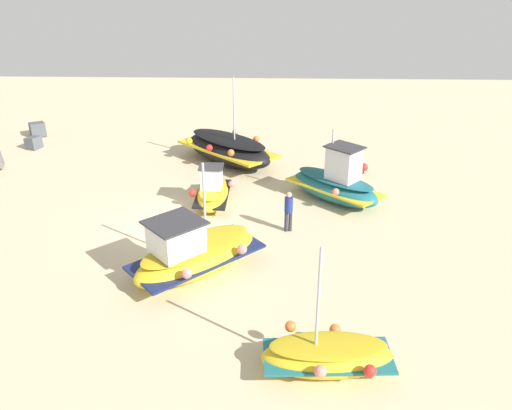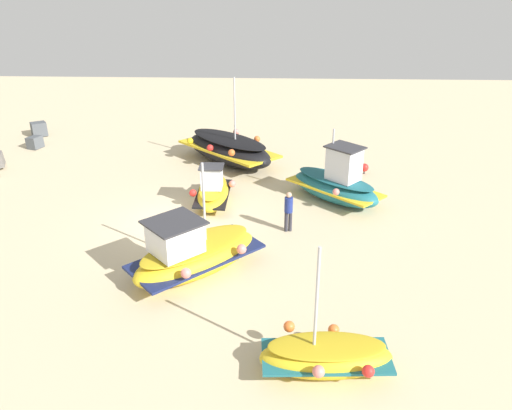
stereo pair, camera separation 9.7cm
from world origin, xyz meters
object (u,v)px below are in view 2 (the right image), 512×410
fishing_boat_3 (229,149)px  person_walking (289,209)px  fishing_boat_1 (193,253)px  mooring_buoy_0 (365,168)px  fishing_boat_4 (213,191)px  fishing_boat_0 (326,356)px  fishing_boat_2 (336,184)px

fishing_boat_3 → person_walking: fishing_boat_3 is taller
fishing_boat_1 → mooring_buoy_0: 11.58m
fishing_boat_3 → fishing_boat_4: 4.90m
fishing_boat_0 → fishing_boat_3: size_ratio=0.66×
person_walking → mooring_buoy_0: bearing=-43.7°
fishing_boat_4 → mooring_buoy_0: size_ratio=6.29×
fishing_boat_2 → fishing_boat_3: bearing=-179.3°
fishing_boat_2 → fishing_boat_3: size_ratio=0.77×
fishing_boat_1 → fishing_boat_2: bearing=-174.0°
fishing_boat_3 → fishing_boat_2: bearing=-179.5°
mooring_buoy_0 → fishing_boat_2: bearing=151.8°
person_walking → mooring_buoy_0: person_walking is taller
fishing_boat_1 → fishing_boat_4: size_ratio=1.43×
fishing_boat_0 → fishing_boat_4: size_ratio=1.12×
fishing_boat_1 → fishing_boat_4: bearing=-133.0°
fishing_boat_0 → person_walking: bearing=93.3°
mooring_buoy_0 → person_walking: bearing=147.9°
fishing_boat_3 → fishing_boat_0: bearing=146.1°
fishing_boat_1 → person_walking: 4.49m
fishing_boat_0 → fishing_boat_2: bearing=80.3°
person_walking → mooring_buoy_0: 7.19m
fishing_boat_1 → person_walking: bearing=-178.1°
fishing_boat_4 → person_walking: size_ratio=2.01×
fishing_boat_1 → fishing_boat_3: (10.48, -0.31, -0.01)m
fishing_boat_1 → fishing_boat_2: 8.03m
fishing_boat_4 → fishing_boat_3: bearing=177.5°
fishing_boat_1 → fishing_boat_2: fishing_boat_1 is taller
fishing_boat_1 → mooring_buoy_0: size_ratio=8.98×
person_walking → fishing_boat_3: bearing=9.9°
fishing_boat_2 → person_walking: 3.57m
fishing_boat_0 → mooring_buoy_0: fishing_boat_0 is taller
fishing_boat_3 → mooring_buoy_0: bearing=-148.5°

